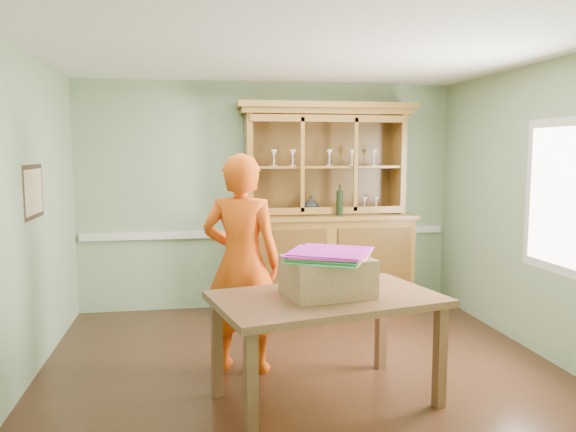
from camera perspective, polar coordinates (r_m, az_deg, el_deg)
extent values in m
plane|color=#3E2114|center=(5.16, 1.20, -14.89)|extent=(4.50, 4.50, 0.00)
plane|color=white|center=(4.87, 1.28, 16.18)|extent=(4.50, 4.50, 0.00)
plane|color=#88A77D|center=(6.80, -1.96, 2.05)|extent=(4.50, 0.00, 4.50)
plane|color=#88A77D|center=(4.93, -25.39, -0.33)|extent=(0.00, 4.00, 4.00)
plane|color=#88A77D|center=(5.70, 24.05, 0.59)|extent=(0.00, 4.00, 4.00)
plane|color=#88A77D|center=(2.91, 8.72, -4.20)|extent=(4.50, 0.00, 4.50)
cube|color=white|center=(6.82, -1.91, -1.74)|extent=(4.41, 0.05, 0.08)
cube|color=#332014|center=(5.20, -24.40, 2.26)|extent=(0.03, 0.60, 0.46)
cube|color=beige|center=(5.19, -24.33, 2.26)|extent=(0.01, 0.52, 0.38)
cube|color=white|center=(5.43, 25.69, 1.83)|extent=(0.03, 0.96, 1.36)
cube|color=white|center=(5.43, 25.64, 1.83)|extent=(0.01, 0.80, 1.20)
cube|color=olive|center=(6.73, 3.87, -4.86)|extent=(1.99, 0.61, 1.11)
cube|color=olive|center=(6.63, 3.93, 0.01)|extent=(2.06, 0.68, 0.04)
cube|color=brown|center=(6.87, 3.38, 5.29)|extent=(1.88, 0.04, 1.16)
cube|color=olive|center=(6.54, -4.04, 5.22)|extent=(0.07, 0.42, 1.16)
cube|color=olive|center=(6.95, 11.08, 5.20)|extent=(0.07, 0.42, 1.16)
cube|color=olive|center=(6.70, 3.80, 10.51)|extent=(1.99, 0.49, 0.07)
cube|color=olive|center=(6.69, 3.84, 11.09)|extent=(2.08, 0.53, 0.07)
cube|color=olive|center=(6.69, 3.75, 5.02)|extent=(1.75, 0.37, 0.03)
imported|color=#B2B2B7|center=(6.68, 2.34, 1.17)|extent=(0.20, 0.20, 0.21)
imported|color=yellow|center=(6.63, -0.48, 0.47)|extent=(0.24, 0.24, 0.06)
cylinder|color=black|center=(6.46, 5.28, 1.60)|extent=(0.08, 0.08, 0.35)
cube|color=brown|center=(4.23, 3.93, -8.42)|extent=(1.82, 1.33, 0.05)
cube|color=brown|center=(3.75, -3.77, -17.14)|extent=(0.09, 0.09, 0.77)
cube|color=brown|center=(4.47, -7.23, -13.16)|extent=(0.09, 0.09, 0.77)
cube|color=brown|center=(4.41, 15.18, -13.63)|extent=(0.09, 0.09, 0.77)
cube|color=brown|center=(5.04, 9.42, -10.90)|extent=(0.09, 0.09, 0.77)
cube|color=tan|center=(4.21, 4.00, -6.12)|extent=(0.68, 0.58, 0.29)
cube|color=#31E991|center=(4.13, 4.21, -4.27)|extent=(0.71, 0.71, 0.01)
cube|color=yellow|center=(4.13, 4.21, -4.15)|extent=(0.71, 0.71, 0.01)
cube|color=#36BB76|center=(4.13, 4.21, -4.02)|extent=(0.71, 0.71, 0.01)
cube|color=#3196E9|center=(4.13, 4.21, -3.90)|extent=(0.71, 0.71, 0.01)
cube|color=pink|center=(4.13, 4.21, -3.78)|extent=(0.71, 0.71, 0.01)
cube|color=#D821CE|center=(4.13, 4.21, -3.66)|extent=(0.71, 0.71, 0.01)
cube|color=#C61EB4|center=(4.12, 4.21, -3.53)|extent=(0.71, 0.71, 0.01)
imported|color=#E64F0E|center=(4.83, -4.73, -4.80)|extent=(0.80, 0.65, 1.88)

